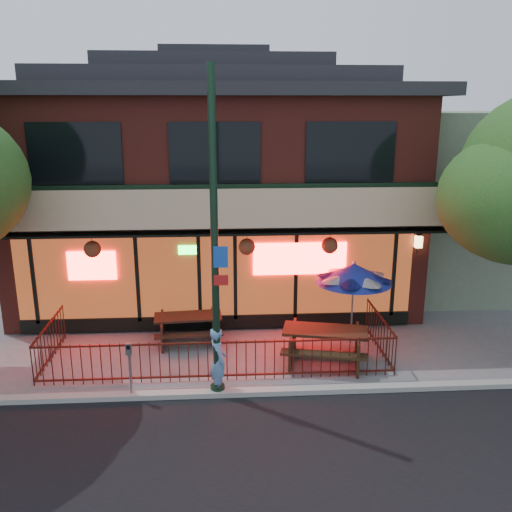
# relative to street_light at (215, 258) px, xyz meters

# --- Properties ---
(ground) EXTENTS (80.00, 80.00, 0.00)m
(ground) POSITION_rel_street_light_xyz_m (-0.00, 0.40, -3.15)
(ground) COLOR gray
(ground) RESTS_ON ground
(curb) EXTENTS (80.00, 0.25, 0.12)m
(curb) POSITION_rel_street_light_xyz_m (-0.00, -0.10, -3.09)
(curb) COLOR #999993
(curb) RESTS_ON ground
(restaurant_building) EXTENTS (12.96, 9.49, 8.05)m
(restaurant_building) POSITION_rel_street_light_xyz_m (-0.00, 7.51, 0.98)
(restaurant_building) COLOR maroon
(restaurant_building) RESTS_ON ground
(neighbor_building) EXTENTS (6.00, 7.00, 6.00)m
(neighbor_building) POSITION_rel_street_light_xyz_m (9.00, 8.10, -0.15)
(neighbor_building) COLOR gray
(neighbor_building) RESTS_ON ground
(patio_fence) EXTENTS (8.44, 2.62, 1.00)m
(patio_fence) POSITION_rel_street_light_xyz_m (-0.00, 0.91, -2.52)
(patio_fence) COLOR #45140E
(patio_fence) RESTS_ON ground
(street_light) EXTENTS (0.43, 0.32, 7.00)m
(street_light) POSITION_rel_street_light_xyz_m (0.00, 0.00, 0.00)
(street_light) COLOR black
(street_light) RESTS_ON ground
(picnic_table_left) EXTENTS (1.90, 1.51, 0.76)m
(picnic_table_left) POSITION_rel_street_light_xyz_m (-0.80, 2.80, -2.65)
(picnic_table_left) COLOR #3A1E15
(picnic_table_left) RESTS_ON ground
(picnic_table_right) EXTENTS (2.35, 1.99, 0.88)m
(picnic_table_right) POSITION_rel_street_light_xyz_m (2.65, 1.37, -2.57)
(picnic_table_right) COLOR #332011
(picnic_table_right) RESTS_ON ground
(patio_umbrella) EXTENTS (2.00, 2.00, 2.28)m
(patio_umbrella) POSITION_rel_street_light_xyz_m (3.60, 2.56, -1.20)
(patio_umbrella) COLOR gray
(patio_umbrella) RESTS_ON ground
(pedestrian) EXTENTS (0.53, 0.66, 1.56)m
(pedestrian) POSITION_rel_street_light_xyz_m (0.02, 0.05, -2.37)
(pedestrian) COLOR #5F8BBE
(pedestrian) RESTS_ON ground
(parking_meter_near) EXTENTS (0.12, 0.11, 1.31)m
(parking_meter_near) POSITION_rel_street_light_xyz_m (-1.89, -0.08, -2.27)
(parking_meter_near) COLOR gray
(parking_meter_near) RESTS_ON ground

